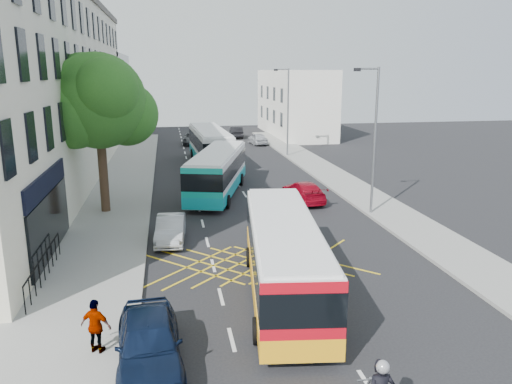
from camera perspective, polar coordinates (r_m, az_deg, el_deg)
name	(u,v)px	position (r m, az deg, el deg)	size (l,w,h in m)	color
ground	(332,330)	(16.47, 8.73, -15.35)	(120.00, 120.00, 0.00)	black
pavement_left	(106,212)	(29.86, -16.75, -2.18)	(5.00, 70.00, 0.15)	gray
pavement_right	(370,199)	(32.12, 12.87, -0.84)	(3.00, 70.00, 0.15)	gray
terrace_main	(34,88)	(39.16, -24.06, 10.81)	(8.30, 45.00, 13.50)	beige
terrace_far	(94,94)	(69.24, -18.02, 10.62)	(8.00, 20.00, 10.00)	silver
building_right	(294,103)	(63.71, 4.38, 10.13)	(6.00, 18.00, 8.00)	silver
street_tree	(98,102)	(28.82, -17.63, 9.78)	(6.30, 5.70, 8.80)	#382619
lamp_near	(373,134)	(28.07, 13.26, 6.52)	(1.45, 0.15, 8.00)	slate
lamp_far	(287,107)	(47.02, 3.56, 9.63)	(1.45, 0.15, 8.00)	slate
railings	(44,266)	(20.78, -23.08, -7.82)	(0.08, 5.60, 1.14)	black
bus_near	(284,256)	(18.06, 3.19, -7.33)	(3.56, 10.20, 2.81)	silver
bus_mid	(218,172)	(32.67, -4.39, 2.31)	(5.09, 10.51, 2.88)	silver
bus_far	(210,146)	(43.54, -5.28, 5.31)	(3.12, 11.09, 3.09)	silver
parked_car_blue	(149,342)	(14.51, -12.13, -16.43)	(1.75, 4.36, 1.48)	black
parked_car_silver	(171,229)	(24.16, -9.74, -4.19)	(1.29, 3.69, 1.22)	#ABAEB2
red_hatchback	(304,191)	(31.15, 5.45, 0.06)	(1.77, 4.35, 1.26)	#9D0619
distant_car_grey	(193,139)	(55.86, -7.23, 6.08)	(2.09, 4.53, 1.26)	#3D4044
distant_car_silver	(258,139)	(55.26, 0.19, 6.12)	(1.51, 3.74, 1.28)	#AFB2B7
distant_car_dark	(236,132)	(61.04, -2.28, 6.86)	(1.41, 4.04, 1.33)	black
pedestrian_far	(96,326)	(15.23, -17.81, -14.40)	(0.94, 0.39, 1.60)	gray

